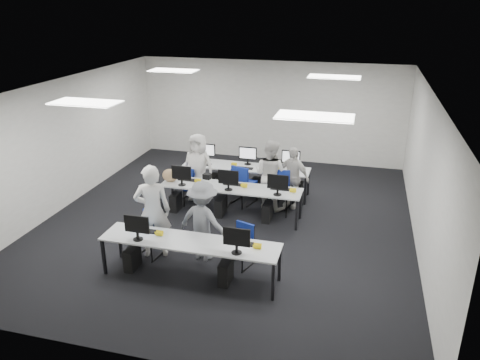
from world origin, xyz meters
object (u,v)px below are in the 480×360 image
(chair_5, at_px, (192,188))
(student_0, at_px, (153,211))
(chair_0, at_px, (149,242))
(chair_1, at_px, (240,253))
(chair_7, at_px, (282,196))
(chair_4, at_px, (278,200))
(chair_2, at_px, (192,193))
(desk_mid, at_px, (231,189))
(chair_6, at_px, (244,190))
(student_3, at_px, (292,177))
(student_1, at_px, (270,174))
(desk_front, at_px, (190,244))
(student_2, at_px, (198,167))
(photographer, at_px, (203,221))
(chair_3, at_px, (237,195))

(chair_5, relative_size, student_0, 0.47)
(chair_0, bearing_deg, chair_1, 11.02)
(chair_7, bearing_deg, chair_4, -77.21)
(chair_2, xyz_separation_m, chair_5, (-0.09, 0.25, 0.02))
(desk_mid, bearing_deg, chair_4, 26.13)
(student_0, bearing_deg, chair_4, -148.97)
(chair_1, distance_m, chair_6, 2.91)
(student_3, bearing_deg, desk_mid, -122.61)
(chair_1, relative_size, student_1, 0.49)
(desk_front, xyz_separation_m, student_1, (0.76, 3.33, 0.16))
(student_2, distance_m, student_3, 2.30)
(desk_mid, height_order, chair_6, chair_6)
(chair_0, distance_m, chair_5, 2.81)
(chair_5, distance_m, student_1, 2.05)
(student_2, bearing_deg, student_3, 9.86)
(student_1, bearing_deg, chair_1, 110.06)
(chair_1, height_order, student_2, student_2)
(chair_5, xyz_separation_m, photographer, (1.22, -2.63, 0.51))
(desk_front, xyz_separation_m, student_2, (-1.04, 3.38, 0.15))
(desk_front, height_order, chair_5, chair_5)
(desk_front, relative_size, chair_6, 3.28)
(desk_mid, bearing_deg, chair_7, 39.56)
(desk_front, height_order, student_3, student_3)
(chair_4, xyz_separation_m, student_1, (-0.25, 0.23, 0.53))
(desk_front, height_order, photographer, photographer)
(chair_1, height_order, student_0, student_0)
(chair_3, relative_size, student_3, 0.57)
(chair_7, distance_m, student_2, 2.15)
(chair_2, height_order, student_1, student_1)
(chair_2, bearing_deg, chair_6, -0.53)
(chair_2, bearing_deg, student_0, -103.67)
(chair_1, relative_size, chair_2, 0.99)
(student_2, bearing_deg, chair_5, -156.86)
(chair_4, bearing_deg, chair_3, 168.18)
(student_1, relative_size, student_3, 1.12)
(chair_0, xyz_separation_m, chair_7, (2.09, 2.93, -0.01))
(student_0, bearing_deg, chair_0, 4.00)
(desk_mid, bearing_deg, chair_3, 93.19)
(student_2, height_order, student_3, student_2)
(chair_2, bearing_deg, student_2, 57.07)
(chair_5, distance_m, student_2, 0.59)
(chair_5, relative_size, student_3, 0.58)
(student_0, bearing_deg, chair_5, -105.78)
(chair_6, bearing_deg, student_2, -159.58)
(chair_6, xyz_separation_m, student_0, (-1.05, -2.88, 0.62))
(chair_4, bearing_deg, desk_front, -111.40)
(student_2, xyz_separation_m, photographer, (1.05, -2.68, -0.05))
(desk_front, relative_size, chair_4, 3.26)
(chair_4, bearing_deg, photographer, -116.06)
(chair_1, relative_size, student_2, 0.49)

